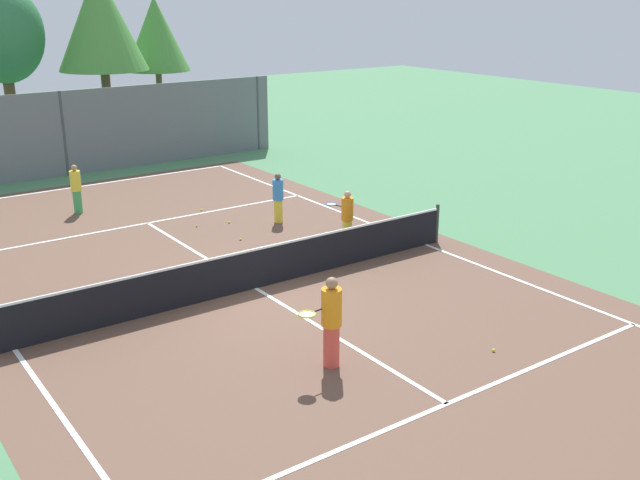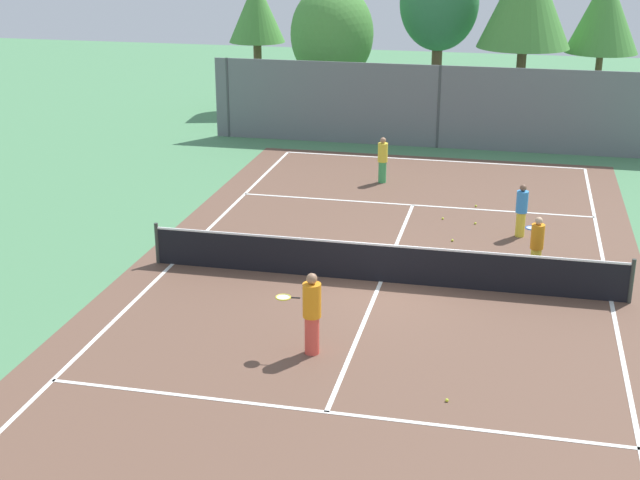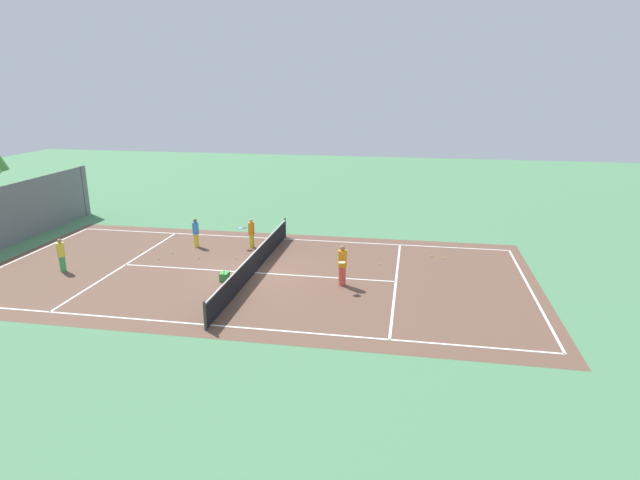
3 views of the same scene
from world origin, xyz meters
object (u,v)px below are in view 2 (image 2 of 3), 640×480
player_2 (311,313)px  tennis_ball_4 (476,206)px  player_1 (383,160)px  ball_crate (344,257)px  tennis_ball_8 (475,223)px  player_3 (537,245)px  tennis_ball_5 (447,400)px  player_0 (521,210)px  tennis_ball_0 (481,279)px  tennis_ball_1 (443,218)px  tennis_ball_7 (452,240)px

player_2 → tennis_ball_4: player_2 is taller
player_1 → ball_crate: (0.20, -7.71, -0.62)m
ball_crate → tennis_ball_8: size_ratio=7.26×
tennis_ball_8 → player_3: bearing=-65.2°
ball_crate → tennis_ball_5: (3.26, -6.55, -0.15)m
player_0 → tennis_ball_0: player_0 is taller
player_0 → tennis_ball_4: 2.92m
player_2 → player_0: bearing=63.6°
player_1 → player_3: (5.06, -7.43, 0.00)m
tennis_ball_4 → tennis_ball_5: (0.18, -12.19, 0.00)m
player_0 → tennis_ball_1: (-2.26, 1.01, -0.75)m
player_2 → tennis_ball_5: bearing=-25.4°
tennis_ball_7 → tennis_ball_8: bearing=71.8°
player_2 → tennis_ball_7: (2.30, 7.47, -0.89)m
player_0 → ball_crate: size_ratio=3.19×
player_0 → tennis_ball_4: player_0 is taller
player_0 → tennis_ball_7: 2.15m
player_1 → tennis_ball_0: 8.97m
tennis_ball_8 → tennis_ball_4: bearing=92.8°
tennis_ball_7 → tennis_ball_8: (0.54, 1.63, 0.00)m
tennis_ball_4 → tennis_ball_7: size_ratio=1.00×
player_2 → player_3: size_ratio=1.15×
player_2 → tennis_ball_0: (3.22, 4.75, -0.89)m
ball_crate → tennis_ball_5: ball_crate is taller
player_3 → tennis_ball_7: size_ratio=23.48×
player_1 → tennis_ball_1: size_ratio=23.69×
player_1 → tennis_ball_5: (3.46, -14.26, -0.77)m
player_1 → tennis_ball_7: 6.14m
player_3 → tennis_ball_4: size_ratio=23.48×
player_0 → player_3: bearing=-82.0°
tennis_ball_4 → player_3: bearing=-71.7°
player_1 → tennis_ball_7: player_1 is taller
player_2 → tennis_ball_7: bearing=72.9°
tennis_ball_5 → tennis_ball_4: bearing=90.8°
tennis_ball_7 → ball_crate: bearing=-138.6°
player_0 → tennis_ball_0: size_ratio=23.15×
tennis_ball_5 → player_2: bearing=154.6°
tennis_ball_5 → tennis_ball_8: (-0.10, 10.49, 0.00)m
player_1 → ball_crate: player_1 is taller
player_1 → tennis_ball_7: bearing=-62.3°
tennis_ball_8 → tennis_ball_0: bearing=-84.9°
player_0 → tennis_ball_1: size_ratio=23.15×
player_1 → tennis_ball_4: size_ratio=23.69×
player_3 → tennis_ball_0: (-1.31, -0.68, -0.77)m
player_0 → tennis_ball_1: player_0 is taller
tennis_ball_7 → player_0: bearing=25.1°
tennis_ball_4 → tennis_ball_5: size_ratio=1.00×
tennis_ball_7 → tennis_ball_4: bearing=82.2°
player_2 → tennis_ball_4: (2.75, 10.79, -0.89)m
player_0 → tennis_ball_7: (-1.82, -0.85, -0.75)m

